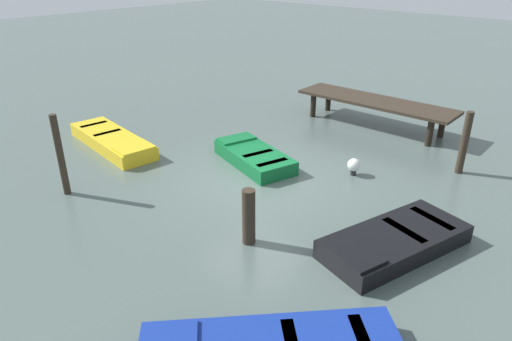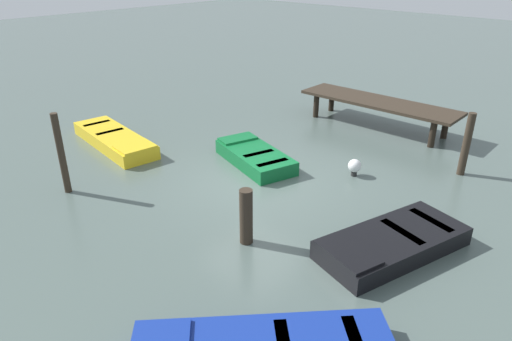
{
  "view_description": "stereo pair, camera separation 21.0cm",
  "coord_description": "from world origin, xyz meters",
  "px_view_note": "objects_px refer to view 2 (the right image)",
  "views": [
    {
      "loc": [
        7.32,
        -8.13,
        5.51
      ],
      "look_at": [
        0.0,
        0.0,
        0.35
      ],
      "focal_mm": 32.31,
      "sensor_mm": 36.0,
      "label": 1
    },
    {
      "loc": [
        7.47,
        -7.98,
        5.51
      ],
      "look_at": [
        0.0,
        0.0,
        0.35
      ],
      "focal_mm": 32.31,
      "sensor_mm": 36.0,
      "label": 2
    }
  ],
  "objects_px": {
    "rowboat_black": "(392,243)",
    "mooring_piling_center": "(246,217)",
    "dock_segment": "(378,104)",
    "marker_buoy": "(355,166)",
    "rowboat_yellow": "(115,140)",
    "rowboat_green": "(255,156)",
    "mooring_piling_near_right": "(61,154)",
    "mooring_piling_far_right": "(466,144)"
  },
  "relations": [
    {
      "from": "rowboat_yellow",
      "to": "mooring_piling_far_right",
      "type": "distance_m",
      "value": 10.32
    },
    {
      "from": "marker_buoy",
      "to": "rowboat_green",
      "type": "bearing_deg",
      "value": -153.83
    },
    {
      "from": "dock_segment",
      "to": "marker_buoy",
      "type": "relative_size",
      "value": 11.54
    },
    {
      "from": "mooring_piling_near_right",
      "to": "rowboat_black",
      "type": "bearing_deg",
      "value": 23.95
    },
    {
      "from": "dock_segment",
      "to": "marker_buoy",
      "type": "bearing_deg",
      "value": -69.17
    },
    {
      "from": "mooring_piling_near_right",
      "to": "mooring_piling_far_right",
      "type": "xyz_separation_m",
      "value": [
        6.92,
        7.89,
        -0.17
      ]
    },
    {
      "from": "rowboat_black",
      "to": "mooring_piling_near_right",
      "type": "relative_size",
      "value": 1.63
    },
    {
      "from": "rowboat_green",
      "to": "mooring_piling_near_right",
      "type": "distance_m",
      "value": 5.14
    },
    {
      "from": "rowboat_black",
      "to": "mooring_piling_center",
      "type": "relative_size",
      "value": 2.76
    },
    {
      "from": "rowboat_yellow",
      "to": "mooring_piling_center",
      "type": "height_order",
      "value": "mooring_piling_center"
    },
    {
      "from": "rowboat_yellow",
      "to": "mooring_piling_near_right",
      "type": "distance_m",
      "value": 3.21
    },
    {
      "from": "marker_buoy",
      "to": "mooring_piling_far_right",
      "type": "bearing_deg",
      "value": 45.11
    },
    {
      "from": "rowboat_black",
      "to": "marker_buoy",
      "type": "height_order",
      "value": "marker_buoy"
    },
    {
      "from": "rowboat_yellow",
      "to": "rowboat_green",
      "type": "height_order",
      "value": "same"
    },
    {
      "from": "rowboat_green",
      "to": "marker_buoy",
      "type": "distance_m",
      "value": 2.84
    },
    {
      "from": "mooring_piling_far_right",
      "to": "mooring_piling_center",
      "type": "bearing_deg",
      "value": -107.42
    },
    {
      "from": "mooring_piling_center",
      "to": "marker_buoy",
      "type": "height_order",
      "value": "mooring_piling_center"
    },
    {
      "from": "mooring_piling_far_right",
      "to": "rowboat_green",
      "type": "bearing_deg",
      "value": -144.16
    },
    {
      "from": "dock_segment",
      "to": "mooring_piling_center",
      "type": "distance_m",
      "value": 8.39
    },
    {
      "from": "rowboat_green",
      "to": "rowboat_yellow",
      "type": "bearing_deg",
      "value": 42.76
    },
    {
      "from": "rowboat_black",
      "to": "mooring_piling_center",
      "type": "bearing_deg",
      "value": -37.92
    },
    {
      "from": "dock_segment",
      "to": "rowboat_yellow",
      "type": "height_order",
      "value": "dock_segment"
    },
    {
      "from": "rowboat_yellow",
      "to": "mooring_piling_near_right",
      "type": "bearing_deg",
      "value": -46.57
    },
    {
      "from": "mooring_piling_near_right",
      "to": "rowboat_yellow",
      "type": "bearing_deg",
      "value": 126.55
    },
    {
      "from": "dock_segment",
      "to": "rowboat_yellow",
      "type": "bearing_deg",
      "value": -126.34
    },
    {
      "from": "mooring_piling_far_right",
      "to": "marker_buoy",
      "type": "height_order",
      "value": "mooring_piling_far_right"
    },
    {
      "from": "mooring_piling_far_right",
      "to": "mooring_piling_center",
      "type": "distance_m",
      "value": 6.72
    },
    {
      "from": "rowboat_green",
      "to": "mooring_piling_near_right",
      "type": "xyz_separation_m",
      "value": [
        -2.27,
        -4.54,
        0.83
      ]
    },
    {
      "from": "rowboat_green",
      "to": "mooring_piling_near_right",
      "type": "relative_size",
      "value": 1.38
    },
    {
      "from": "mooring_piling_center",
      "to": "rowboat_green",
      "type": "bearing_deg",
      "value": 130.77
    },
    {
      "from": "dock_segment",
      "to": "rowboat_green",
      "type": "relative_size",
      "value": 1.91
    },
    {
      "from": "mooring_piling_near_right",
      "to": "mooring_piling_center",
      "type": "bearing_deg",
      "value": 16.8
    },
    {
      "from": "mooring_piling_near_right",
      "to": "mooring_piling_center",
      "type": "xyz_separation_m",
      "value": [
        4.91,
        1.48,
        -0.43
      ]
    },
    {
      "from": "dock_segment",
      "to": "mooring_piling_near_right",
      "type": "distance_m",
      "value": 10.24
    },
    {
      "from": "mooring_piling_far_right",
      "to": "marker_buoy",
      "type": "xyz_separation_m",
      "value": [
        -2.09,
        -2.1,
        -0.6
      ]
    },
    {
      "from": "dock_segment",
      "to": "rowboat_black",
      "type": "distance_m",
      "value": 7.65
    },
    {
      "from": "rowboat_green",
      "to": "mooring_piling_far_right",
      "type": "distance_m",
      "value": 5.77
    },
    {
      "from": "rowboat_yellow",
      "to": "marker_buoy",
      "type": "relative_size",
      "value": 8.09
    },
    {
      "from": "rowboat_yellow",
      "to": "rowboat_black",
      "type": "height_order",
      "value": "same"
    },
    {
      "from": "mooring_piling_near_right",
      "to": "mooring_piling_far_right",
      "type": "relative_size",
      "value": 1.19
    },
    {
      "from": "rowboat_black",
      "to": "mooring_piling_far_right",
      "type": "bearing_deg",
      "value": -159.52
    },
    {
      "from": "rowboat_yellow",
      "to": "mooring_piling_center",
      "type": "xyz_separation_m",
      "value": [
        6.76,
        -1.01,
        0.4
      ]
    }
  ]
}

